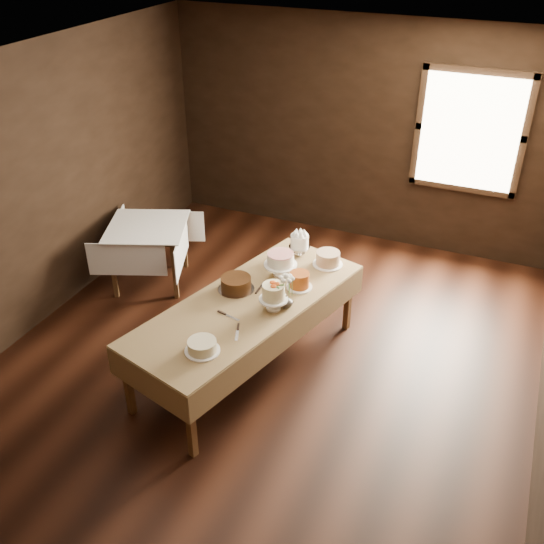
{
  "coord_description": "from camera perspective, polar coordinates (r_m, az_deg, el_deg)",
  "views": [
    {
      "loc": [
        1.93,
        -4.31,
        3.95
      ],
      "look_at": [
        0.0,
        0.2,
        0.95
      ],
      "focal_mm": 41.05,
      "sensor_mm": 36.0,
      "label": 1
    }
  ],
  "objects": [
    {
      "name": "cake_cream",
      "position": [
        5.11,
        -6.43,
        -6.81
      ],
      "size": [
        0.29,
        0.29,
        0.1
      ],
      "color": "white",
      "rests_on": "display_table"
    },
    {
      "name": "window",
      "position": [
        7.65,
        17.69,
        12.08
      ],
      "size": [
        1.1,
        0.05,
        1.3
      ],
      "primitive_type": "cube",
      "color": "#FFEABF",
      "rests_on": "wall_back"
    },
    {
      "name": "ceiling",
      "position": [
        4.86,
        -0.97,
        17.76
      ],
      "size": [
        5.0,
        6.0,
        0.01
      ],
      "primitive_type": "cube",
      "color": "beige",
      "rests_on": "wall_back"
    },
    {
      "name": "cake_lattice",
      "position": [
        6.03,
        0.78,
        0.63
      ],
      "size": [
        0.35,
        0.35,
        0.24
      ],
      "color": "white",
      "rests_on": "display_table"
    },
    {
      "name": "wall_back",
      "position": [
        7.98,
        8.12,
        12.48
      ],
      "size": [
        5.0,
        0.02,
        2.8
      ],
      "primitive_type": "cube",
      "color": "black",
      "rests_on": "ground"
    },
    {
      "name": "cake_server_c",
      "position": [
        5.92,
        -0.88,
        -1.18
      ],
      "size": [
        0.03,
        0.24,
        0.01
      ],
      "primitive_type": "cube",
      "rotation": [
        0.0,
        0.0,
        1.6
      ],
      "color": "silver",
      "rests_on": "display_table"
    },
    {
      "name": "side_table",
      "position": [
        7.22,
        -11.36,
        3.56
      ],
      "size": [
        1.13,
        1.13,
        0.73
      ],
      "rotation": [
        0.0,
        0.0,
        0.38
      ],
      "color": "#472C14",
      "rests_on": "ground"
    },
    {
      "name": "floor",
      "position": [
        6.16,
        -0.74,
        -8.47
      ],
      "size": [
        5.0,
        6.0,
        0.01
      ],
      "primitive_type": "cube",
      "color": "black",
      "rests_on": "ground"
    },
    {
      "name": "cake_meringue",
      "position": [
        6.38,
        2.53,
        2.46
      ],
      "size": [
        0.22,
        0.22,
        0.24
      ],
      "color": "silver",
      "rests_on": "display_table"
    },
    {
      "name": "wall_left",
      "position": [
        6.69,
        -20.98,
        6.87
      ],
      "size": [
        0.02,
        6.0,
        2.8
      ],
      "primitive_type": "cube",
      "color": "black",
      "rests_on": "ground"
    },
    {
      "name": "cake_chocolate",
      "position": [
        5.83,
        -3.32,
        -1.11
      ],
      "size": [
        0.37,
        0.37,
        0.13
      ],
      "color": "silver",
      "rests_on": "display_table"
    },
    {
      "name": "flower_bouquet",
      "position": [
        5.49,
        1.35,
        -1.13
      ],
      "size": [
        0.14,
        0.14,
        0.2
      ],
      "primitive_type": null,
      "color": "white",
      "rests_on": "flower_vase"
    },
    {
      "name": "wall_front",
      "position": [
        3.45,
        -22.72,
        -19.41
      ],
      "size": [
        5.0,
        0.02,
        2.8
      ],
      "primitive_type": "cube",
      "color": "black",
      "rests_on": "ground"
    },
    {
      "name": "flower_vase",
      "position": [
        5.59,
        1.32,
        -2.7
      ],
      "size": [
        0.13,
        0.13,
        0.12
      ],
      "primitive_type": "imported",
      "rotation": [
        0.0,
        0.0,
        3.22
      ],
      "color": "#2D2823",
      "rests_on": "display_table"
    },
    {
      "name": "display_table",
      "position": [
        5.72,
        -2.29,
        -3.24
      ],
      "size": [
        1.59,
        2.61,
        0.76
      ],
      "rotation": [
        0.0,
        0.0,
        -0.28
      ],
      "color": "#472C14",
      "rests_on": "ground"
    },
    {
      "name": "cake_server_a",
      "position": [
        5.49,
        -3.67,
        -4.18
      ],
      "size": [
        0.24,
        0.08,
        0.01
      ],
      "primitive_type": "cube",
      "rotation": [
        0.0,
        0.0,
        -0.23
      ],
      "color": "silver",
      "rests_on": "display_table"
    },
    {
      "name": "cake_speckled",
      "position": [
        6.24,
        5.15,
        1.21
      ],
      "size": [
        0.33,
        0.33,
        0.14
      ],
      "color": "white",
      "rests_on": "display_table"
    },
    {
      "name": "cake_server_b",
      "position": [
        5.28,
        -3.24,
        -5.81
      ],
      "size": [
        0.11,
        0.23,
        0.01
      ],
      "primitive_type": "cube",
      "rotation": [
        0.0,
        0.0,
        -1.21
      ],
      "color": "silver",
      "rests_on": "display_table"
    },
    {
      "name": "cake_flowers",
      "position": [
        5.53,
        0.14,
        -2.42
      ],
      "size": [
        0.26,
        0.26,
        0.27
      ],
      "color": "white",
      "rests_on": "display_table"
    },
    {
      "name": "cake_caramel",
      "position": [
        5.86,
        2.53,
        -0.81
      ],
      "size": [
        0.26,
        0.26,
        0.16
      ],
      "color": "white",
      "rests_on": "display_table"
    },
    {
      "name": "cake_server_d",
      "position": [
        5.69,
        1.27,
        -2.69
      ],
      "size": [
        0.24,
        0.05,
        0.01
      ],
      "primitive_type": "cube",
      "rotation": [
        0.0,
        0.0,
        0.11
      ],
      "color": "silver",
      "rests_on": "display_table"
    }
  ]
}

